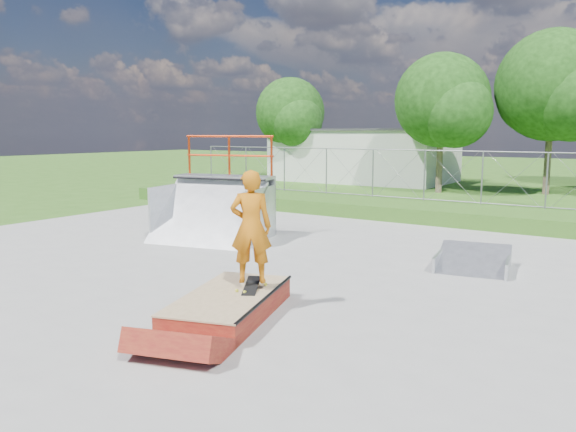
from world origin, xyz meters
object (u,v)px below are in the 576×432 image
at_px(quarter_pipe, 211,189).
at_px(flat_bank_ramp, 473,261).
at_px(grind_box, 229,306).
at_px(skater, 251,231).

xyz_separation_m(quarter_pipe, flat_bank_ramp, (6.86, 0.53, -1.19)).
xyz_separation_m(grind_box, skater, (0.13, 0.42, 1.15)).
relative_size(quarter_pipe, flat_bank_ramp, 1.81).
bearing_deg(skater, flat_bank_ramp, -147.61).
distance_m(grind_box, quarter_pipe, 6.61).
distance_m(grind_box, skater, 1.23).
relative_size(grind_box, skater, 1.58).
distance_m(grind_box, flat_bank_ramp, 5.72).
xyz_separation_m(quarter_pipe, skater, (4.63, -4.27, -0.07)).
relative_size(quarter_pipe, skater, 1.55).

